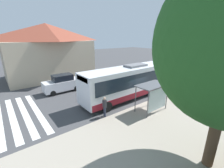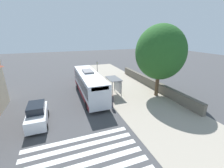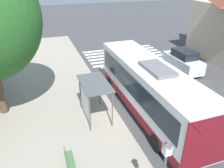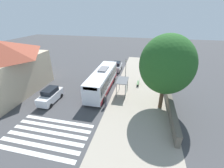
% 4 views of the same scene
% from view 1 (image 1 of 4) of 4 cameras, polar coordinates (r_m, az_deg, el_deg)
% --- Properties ---
extents(ground_plane, '(120.00, 120.00, 0.00)m').
position_cam_1_polar(ground_plane, '(15.77, 11.18, -7.23)').
color(ground_plane, '#424244').
rests_on(ground_plane, ground).
extents(sidewalk_plaza, '(9.00, 44.00, 0.02)m').
position_cam_1_polar(sidewalk_plaza, '(13.64, 25.87, -12.93)').
color(sidewalk_plaza, '#9E9384').
rests_on(sidewalk_plaza, ground).
extents(crosswalk_stripes, '(9.00, 5.25, 0.01)m').
position_cam_1_polar(crosswalk_stripes, '(15.62, -35.47, -10.66)').
color(crosswalk_stripes, silver).
rests_on(crosswalk_stripes, ground).
extents(background_building, '(8.40, 13.11, 8.49)m').
position_cam_1_polar(background_building, '(26.66, -23.08, 11.60)').
color(background_building, '#C6B293').
rests_on(background_building, ground).
extents(bus, '(2.75, 11.32, 3.65)m').
position_cam_1_polar(bus, '(16.43, 6.73, 1.06)').
color(bus, silver).
rests_on(bus, ground).
extents(bus_shelter, '(1.68, 3.01, 2.51)m').
position_cam_1_polar(bus_shelter, '(13.69, 15.59, -2.06)').
color(bus_shelter, '#515459').
rests_on(bus_shelter, ground).
extents(pedestrian, '(0.34, 0.24, 1.78)m').
position_cam_1_polar(pedestrian, '(12.68, -2.84, -8.04)').
color(pedestrian, '#2D3347').
rests_on(pedestrian, ground).
extents(bench, '(0.40, 1.81, 0.88)m').
position_cam_1_polar(bench, '(16.62, 29.73, -6.22)').
color(bench, '#4C7247').
rests_on(bench, ground).
extents(street_lamp_near, '(0.28, 0.28, 3.79)m').
position_cam_1_polar(street_lamp_near, '(20.07, 26.83, 3.42)').
color(street_lamp_near, '#4C4C51').
rests_on(street_lamp_near, ground).
extents(parked_car_behind_bus, '(1.95, 4.01, 2.01)m').
position_cam_1_polar(parked_car_behind_bus, '(24.14, 24.53, 2.70)').
color(parked_car_behind_bus, '#9EA0A8').
rests_on(parked_car_behind_bus, ground).
extents(parked_car_far_lane, '(1.91, 4.42, 2.13)m').
position_cam_1_polar(parked_car_far_lane, '(19.39, -18.40, 0.18)').
color(parked_car_far_lane, silver).
rests_on(parked_car_far_lane, ground).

